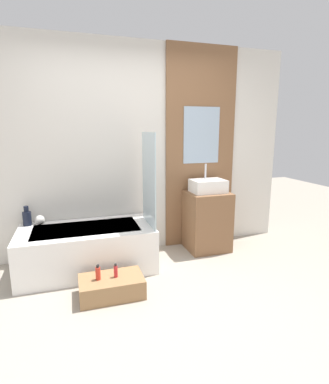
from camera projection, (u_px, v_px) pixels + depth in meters
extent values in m
plane|color=#A39989|center=(171.00, 317.00, 2.54)|extent=(12.00, 12.00, 0.00)
cube|color=silver|center=(131.00, 150.00, 3.74)|extent=(4.20, 0.06, 2.60)
cube|color=brown|center=(201.00, 149.00, 3.97)|extent=(0.96, 0.03, 2.60)
cube|color=#9EB2C6|center=(202.00, 135.00, 3.91)|extent=(0.50, 0.01, 0.72)
cube|color=white|center=(88.00, 248.00, 3.37)|extent=(1.46, 0.77, 0.49)
cube|color=silver|center=(86.00, 228.00, 3.32)|extent=(1.14, 0.54, 0.01)
cube|color=silver|center=(149.00, 180.00, 3.34)|extent=(0.01, 0.55, 1.04)
cube|color=#997047|center=(112.00, 286.00, 2.85)|extent=(0.60, 0.37, 0.18)
cube|color=brown|center=(207.00, 221.00, 3.91)|extent=(0.53, 0.48, 0.77)
cube|color=white|center=(208.00, 186.00, 3.82)|extent=(0.42, 0.31, 0.16)
cylinder|color=silver|center=(206.00, 171.00, 3.86)|extent=(0.02, 0.02, 0.19)
cylinder|color=black|center=(27.00, 219.00, 3.39)|extent=(0.09, 0.09, 0.16)
cylinder|color=black|center=(26.00, 209.00, 3.37)|extent=(0.05, 0.05, 0.07)
sphere|color=silver|center=(40.00, 220.00, 3.43)|extent=(0.11, 0.11, 0.11)
cylinder|color=red|center=(98.00, 274.00, 2.78)|extent=(0.05, 0.05, 0.12)
cylinder|color=black|center=(98.00, 266.00, 2.77)|extent=(0.03, 0.03, 0.03)
cylinder|color=red|center=(116.00, 272.00, 2.83)|extent=(0.04, 0.04, 0.11)
cylinder|color=black|center=(116.00, 265.00, 2.82)|extent=(0.02, 0.02, 0.02)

